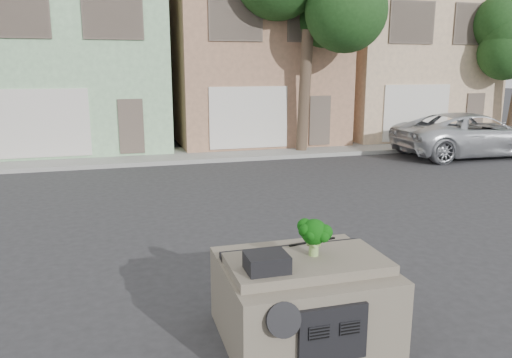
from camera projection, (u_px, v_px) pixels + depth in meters
name	position (u px, v px, depth m)	size (l,w,h in m)	color
ground_plane	(243.00, 254.00, 9.23)	(120.00, 120.00, 0.00)	#303033
sidewalk	(174.00, 156.00, 19.06)	(40.00, 3.00, 0.15)	gray
townhouse_mint	(77.00, 58.00, 21.06)	(7.20, 8.20, 7.55)	#97C695
townhouse_tan	(248.00, 58.00, 23.07)	(7.20, 8.20, 7.55)	#A3765A
townhouse_beige	(391.00, 59.00, 25.09)	(7.20, 8.20, 7.55)	#CCAB87
silver_pickup	(470.00, 156.00, 19.39)	(2.78, 6.04, 1.68)	silver
tree_near	(305.00, 44.00, 18.83)	(4.40, 4.00, 8.50)	#1A3D16
car_dashboard	(302.00, 297.00, 6.29)	(2.00, 1.80, 1.12)	#6C6353
instrument_hump	(267.00, 263.00, 5.67)	(0.48, 0.38, 0.20)	black
wiper_arm	(312.00, 242.00, 6.60)	(0.70, 0.03, 0.02)	black
broccoli	(314.00, 237.00, 6.10)	(0.39, 0.39, 0.48)	#093B08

